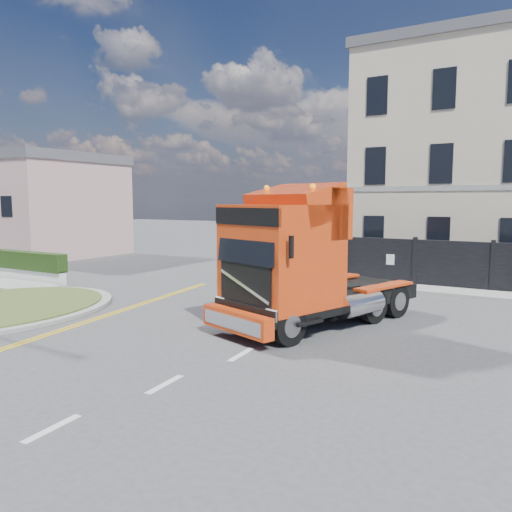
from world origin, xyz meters
The scene contains 8 objects.
ground centered at (0.00, 0.00, 0.00)m, with size 120.00×120.00×0.00m, color #424244.
hedge_wall centered at (-13.00, 1.50, 0.74)m, with size 8.00×0.55×1.35m.
seaside_bldg_pink centered at (-20.00, 9.00, 3.00)m, with size 8.00×8.00×6.00m, color #BD9693.
seaside_bldg_cream centered at (-28.00, 11.00, 2.50)m, with size 9.00×8.00×5.00m, color silver.
hoarding_fence centered at (6.55, 9.00, 1.00)m, with size 18.80×0.25×2.00m.
georgian_building centered at (6.00, 16.50, 5.77)m, with size 12.30×10.30×12.80m.
pavement_far centered at (6.00, 8.10, 0.06)m, with size 20.00×1.60×0.12m, color gray.
truck centered at (2.73, 0.14, 1.78)m, with size 4.48×7.08×3.98m.
Camera 1 is at (8.76, -12.55, 3.64)m, focal length 35.00 mm.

